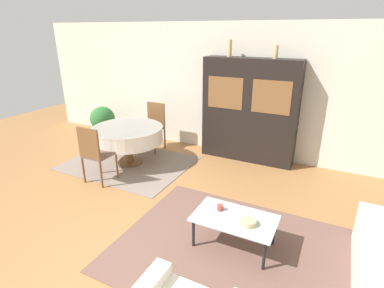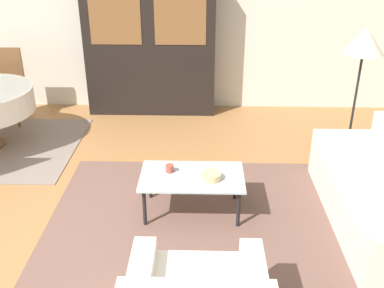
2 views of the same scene
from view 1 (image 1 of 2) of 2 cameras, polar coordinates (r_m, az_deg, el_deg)
The scene contains 14 objects.
ground_plane at distance 4.00m, azimuth -12.34°, elevation -18.99°, with size 14.00×14.00×0.00m, color #9E6B3D.
wall_back at distance 6.39m, azimuth 7.54°, elevation 10.09°, with size 10.00×0.06×2.70m.
area_rug at distance 3.93m, azimuth 8.09°, elevation -19.48°, with size 2.86×2.22×0.01m.
dining_rug at distance 6.22m, azimuth -11.99°, elevation -3.56°, with size 2.40×1.85×0.01m.
coffee_table at distance 3.79m, azimuth 8.10°, elevation -14.19°, with size 1.00×0.60×0.40m.
display_cabinet at distance 6.09m, azimuth 10.84°, elevation 6.20°, with size 1.87×0.41×2.05m.
dining_table at distance 5.99m, azimuth -12.12°, elevation 1.80°, with size 1.37×1.37×0.76m.
dining_chair_near at distance 5.38m, azimuth -18.06°, elevation -1.34°, with size 0.44×0.44×1.03m.
dining_chair_far at distance 6.69m, azimuth -7.31°, elevation 3.90°, with size 0.44×0.44×1.03m.
cup at distance 3.86m, azimuth 5.37°, elevation -11.95°, with size 0.08×0.08×0.07m.
bowl at distance 3.66m, azimuth 10.58°, elevation -14.39°, with size 0.19×0.19×0.07m.
vase_tall at distance 6.05m, azimuth 7.19°, elevation 17.65°, with size 0.09×0.09×0.32m.
vase_short at distance 5.81m, azimuth 15.68°, elevation 16.54°, with size 0.08×0.08×0.24m.
potted_plant at distance 7.80m, azimuth -16.65°, elevation 4.41°, with size 0.61×0.61×0.77m.
Camera 1 is at (2.07, -2.30, 2.54)m, focal length 28.00 mm.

